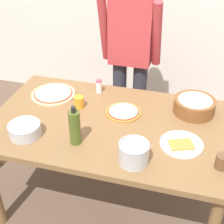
# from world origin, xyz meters

# --- Properties ---
(ground) EXTENTS (8.00, 8.00, 0.00)m
(ground) POSITION_xyz_m (0.00, 0.00, 0.00)
(ground) COLOR brown
(dining_table) EXTENTS (1.60, 0.96, 0.76)m
(dining_table) POSITION_xyz_m (0.00, 0.00, 0.67)
(dining_table) COLOR brown
(dining_table) RESTS_ON ground
(person_cook) EXTENTS (0.49, 0.25, 1.62)m
(person_cook) POSITION_xyz_m (-0.04, 0.76, 0.94)
(person_cook) COLOR #2D2D38
(person_cook) RESTS_ON ground
(pizza_raw_on_board) EXTENTS (0.33, 0.33, 0.02)m
(pizza_raw_on_board) POSITION_xyz_m (-0.51, 0.23, 0.77)
(pizza_raw_on_board) COLOR beige
(pizza_raw_on_board) RESTS_ON dining_table
(pizza_cooked_on_tray) EXTENTS (0.24, 0.24, 0.02)m
(pizza_cooked_on_tray) POSITION_xyz_m (0.06, 0.13, 0.77)
(pizza_cooked_on_tray) COLOR #C67A33
(pizza_cooked_on_tray) RESTS_ON dining_table
(plate_with_slice) EXTENTS (0.26, 0.26, 0.02)m
(plate_with_slice) POSITION_xyz_m (0.48, -0.11, 0.77)
(plate_with_slice) COLOR white
(plate_with_slice) RESTS_ON dining_table
(popcorn_bowl) EXTENTS (0.28, 0.28, 0.11)m
(popcorn_bowl) POSITION_xyz_m (0.52, 0.27, 0.82)
(popcorn_bowl) COLOR brown
(popcorn_bowl) RESTS_ON dining_table
(mixing_bowl_steel) EXTENTS (0.20, 0.20, 0.08)m
(mixing_bowl_steel) POSITION_xyz_m (-0.47, -0.27, 0.80)
(mixing_bowl_steel) COLOR #B7B7BC
(mixing_bowl_steel) RESTS_ON dining_table
(olive_oil_bottle) EXTENTS (0.07, 0.07, 0.26)m
(olive_oil_bottle) POSITION_xyz_m (-0.14, -0.25, 0.87)
(olive_oil_bottle) COLOR #47561E
(olive_oil_bottle) RESTS_ON dining_table
(steel_pot) EXTENTS (0.17, 0.17, 0.13)m
(steel_pot) POSITION_xyz_m (0.23, -0.33, 0.83)
(steel_pot) COLOR #B7B7BC
(steel_pot) RESTS_ON dining_table
(cup_orange) EXTENTS (0.07, 0.07, 0.08)m
(cup_orange) POSITION_xyz_m (-0.26, 0.12, 0.80)
(cup_orange) COLOR orange
(cup_orange) RESTS_ON dining_table
(cup_small_brown) EXTENTS (0.07, 0.07, 0.08)m
(cup_small_brown) POSITION_xyz_m (0.70, -0.25, 0.80)
(cup_small_brown) COLOR brown
(cup_small_brown) RESTS_ON dining_table
(salt_shaker) EXTENTS (0.04, 0.04, 0.11)m
(salt_shaker) POSITION_xyz_m (-0.19, 0.36, 0.81)
(salt_shaker) COLOR white
(salt_shaker) RESTS_ON dining_table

